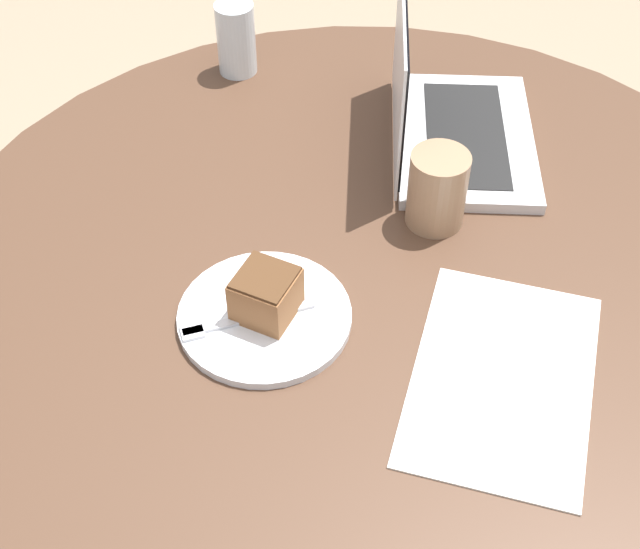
% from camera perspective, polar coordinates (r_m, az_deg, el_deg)
% --- Properties ---
extents(ground_plane, '(12.00, 12.00, 0.00)m').
position_cam_1_polar(ground_plane, '(1.79, 2.36, -16.01)').
color(ground_plane, gray).
extents(dining_table, '(1.25, 1.25, 0.72)m').
position_cam_1_polar(dining_table, '(1.30, 3.11, -4.21)').
color(dining_table, '#4C3323').
rests_on(dining_table, ground_plane).
extents(paper_document, '(0.33, 0.22, 0.00)m').
position_cam_1_polar(paper_document, '(1.10, 11.60, -6.49)').
color(paper_document, white).
rests_on(paper_document, dining_table).
extents(plate, '(0.22, 0.22, 0.01)m').
position_cam_1_polar(plate, '(1.14, -3.56, -2.70)').
color(plate, silver).
rests_on(plate, dining_table).
extents(cake_slice, '(0.08, 0.08, 0.07)m').
position_cam_1_polar(cake_slice, '(1.11, -3.48, -1.27)').
color(cake_slice, brown).
rests_on(cake_slice, plate).
extents(fork, '(0.12, 0.15, 0.00)m').
position_cam_1_polar(fork, '(1.12, -5.52, -3.03)').
color(fork, silver).
rests_on(fork, plate).
extents(coffee_glass, '(0.08, 0.08, 0.11)m').
position_cam_1_polar(coffee_glass, '(1.24, 7.52, 5.42)').
color(coffee_glass, '#997556').
rests_on(coffee_glass, dining_table).
extents(water_glass, '(0.06, 0.06, 0.12)m').
position_cam_1_polar(water_glass, '(1.54, -5.39, 14.80)').
color(water_glass, silver).
rests_on(water_glass, dining_table).
extents(laptop, '(0.37, 0.29, 0.24)m').
position_cam_1_polar(laptop, '(1.39, 8.12, 9.76)').
color(laptop, silver).
rests_on(laptop, dining_table).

